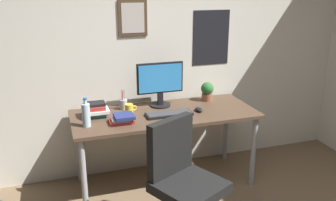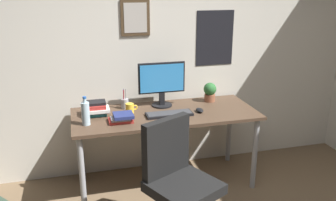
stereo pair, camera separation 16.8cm
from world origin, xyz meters
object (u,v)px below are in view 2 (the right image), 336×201
keyboard (169,114)px  computer_mouse (200,110)px  monitor (162,82)px  book_stack_right (122,118)px  book_stack_left (97,109)px  potted_plant (210,91)px  office_chair (177,176)px  pen_cup (125,103)px  water_bottle (86,113)px  coffee_mug_near (130,108)px

keyboard → computer_mouse: 0.30m
monitor → book_stack_right: monitor is taller
book_stack_left → potted_plant: bearing=6.3°
office_chair → book_stack_left: 1.05m
pen_cup → water_bottle: bearing=-138.9°
computer_mouse → potted_plant: 0.36m
monitor → book_stack_right: (-0.45, -0.34, -0.20)m
potted_plant → book_stack_left: 1.16m
book_stack_right → computer_mouse: bearing=5.7°
coffee_mug_near → pen_cup: pen_cup is taller
coffee_mug_near → book_stack_right: size_ratio=0.54×
keyboard → coffee_mug_near: 0.37m
potted_plant → pen_cup: size_ratio=0.98×
book_stack_right → potted_plant: bearing=20.5°
coffee_mug_near → water_bottle: bearing=-155.0°
book_stack_left → pen_cup: bearing=24.6°
monitor → keyboard: size_ratio=1.07×
keyboard → water_bottle: 0.76m
coffee_mug_near → book_stack_right: bearing=-116.9°
office_chair → computer_mouse: office_chair is taller
office_chair → book_stack_right: office_chair is taller
office_chair → monitor: (0.13, 0.98, 0.46)m
pen_cup → book_stack_left: bearing=-155.4°
water_bottle → book_stack_left: 0.24m
keyboard → book_stack_left: book_stack_left is taller
book_stack_left → book_stack_right: (0.19, -0.23, -0.03)m
book_stack_left → computer_mouse: bearing=-9.3°
keyboard → coffee_mug_near: coffee_mug_near is taller
computer_mouse → coffee_mug_near: (-0.64, 0.14, 0.03)m
coffee_mug_near → book_stack_right: (-0.11, -0.21, -0.01)m
office_chair → book_stack_right: 0.76m
computer_mouse → book_stack_left: book_stack_left is taller
keyboard → coffee_mug_near: (-0.34, 0.15, 0.03)m
water_bottle → pen_cup: water_bottle is taller
office_chair → book_stack_left: size_ratio=4.46×
monitor → coffee_mug_near: monitor is taller
computer_mouse → potted_plant: size_ratio=0.56×
keyboard → book_stack_right: book_stack_right is taller
office_chair → potted_plant: bearing=57.4°
coffee_mug_near → monitor: bearing=21.3°
monitor → water_bottle: (-0.75, -0.32, -0.13)m
monitor → water_bottle: bearing=-156.7°
computer_mouse → book_stack_left: 0.95m
potted_plant → book_stack_right: potted_plant is taller
potted_plant → book_stack_left: bearing=-173.7°
office_chair → pen_cup: same height
computer_mouse → water_bottle: bearing=-177.1°
water_bottle → book_stack_left: water_bottle is taller
office_chair → monitor: monitor is taller
book_stack_left → monitor: bearing=10.1°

